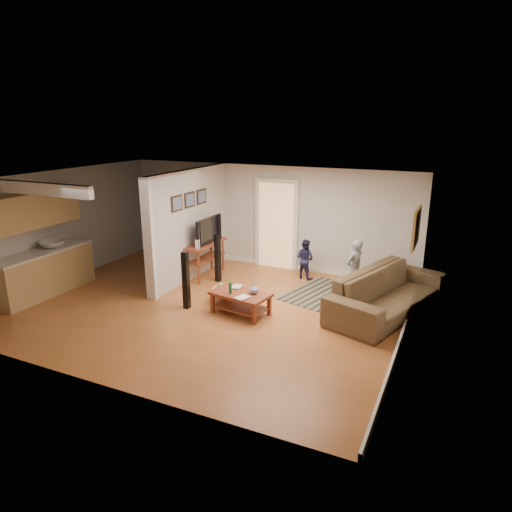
{
  "coord_description": "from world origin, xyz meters",
  "views": [
    {
      "loc": [
        4.41,
        -7.16,
        3.56
      ],
      "look_at": [
        0.98,
        0.26,
        1.1
      ],
      "focal_mm": 32.0,
      "sensor_mm": 36.0,
      "label": 1
    }
  ],
  "objects_px": {
    "child": "(352,297)",
    "speaker_right": "(218,258)",
    "coffee_table": "(242,297)",
    "tv_console": "(205,246)",
    "toddler": "(304,278)",
    "toy_basket": "(223,294)",
    "sofa": "(386,313)",
    "speaker_left": "(186,280)"
  },
  "relations": [
    {
      "from": "sofa",
      "to": "speaker_right",
      "type": "relative_size",
      "value": 2.57
    },
    {
      "from": "tv_console",
      "to": "coffee_table",
      "type": "bearing_deg",
      "value": -42.67
    },
    {
      "from": "tv_console",
      "to": "speaker_left",
      "type": "xyz_separation_m",
      "value": [
        0.64,
        -1.8,
        -0.17
      ]
    },
    {
      "from": "child",
      "to": "speaker_right",
      "type": "bearing_deg",
      "value": -59.93
    },
    {
      "from": "sofa",
      "to": "coffee_table",
      "type": "height_order",
      "value": "coffee_table"
    },
    {
      "from": "coffee_table",
      "to": "child",
      "type": "relative_size",
      "value": 0.95
    },
    {
      "from": "sofa",
      "to": "tv_console",
      "type": "height_order",
      "value": "tv_console"
    },
    {
      "from": "coffee_table",
      "to": "speaker_left",
      "type": "distance_m",
      "value": 1.14
    },
    {
      "from": "coffee_table",
      "to": "speaker_right",
      "type": "distance_m",
      "value": 1.92
    },
    {
      "from": "child",
      "to": "toy_basket",
      "type": "bearing_deg",
      "value": -36.03
    },
    {
      "from": "coffee_table",
      "to": "tv_console",
      "type": "height_order",
      "value": "tv_console"
    },
    {
      "from": "toy_basket",
      "to": "tv_console",
      "type": "bearing_deg",
      "value": 132.91
    },
    {
      "from": "speaker_right",
      "to": "speaker_left",
      "type": "bearing_deg",
      "value": -67.73
    },
    {
      "from": "coffee_table",
      "to": "tv_console",
      "type": "distance_m",
      "value": 2.4
    },
    {
      "from": "toddler",
      "to": "toy_basket",
      "type": "bearing_deg",
      "value": 78.79
    },
    {
      "from": "child",
      "to": "toddler",
      "type": "xyz_separation_m",
      "value": [
        -1.31,
        0.73,
        0.0
      ]
    },
    {
      "from": "child",
      "to": "toddler",
      "type": "relative_size",
      "value": 1.33
    },
    {
      "from": "speaker_right",
      "to": "child",
      "type": "distance_m",
      "value": 3.09
    },
    {
      "from": "sofa",
      "to": "speaker_left",
      "type": "height_order",
      "value": "speaker_left"
    },
    {
      "from": "sofa",
      "to": "toddler",
      "type": "relative_size",
      "value": 3.03
    },
    {
      "from": "speaker_right",
      "to": "child",
      "type": "relative_size",
      "value": 0.88
    },
    {
      "from": "tv_console",
      "to": "toddler",
      "type": "xyz_separation_m",
      "value": [
        2.16,
        0.83,
        -0.74
      ]
    },
    {
      "from": "toy_basket",
      "to": "toddler",
      "type": "height_order",
      "value": "toddler"
    },
    {
      "from": "coffee_table",
      "to": "toy_basket",
      "type": "bearing_deg",
      "value": 147.98
    },
    {
      "from": "sofa",
      "to": "toddler",
      "type": "height_order",
      "value": "toddler"
    },
    {
      "from": "tv_console",
      "to": "speaker_right",
      "type": "height_order",
      "value": "tv_console"
    },
    {
      "from": "toy_basket",
      "to": "toddler",
      "type": "relative_size",
      "value": 0.48
    },
    {
      "from": "child",
      "to": "toddler",
      "type": "bearing_deg",
      "value": -94.77
    },
    {
      "from": "speaker_left",
      "to": "speaker_right",
      "type": "relative_size",
      "value": 1.04
    },
    {
      "from": "child",
      "to": "toddler",
      "type": "height_order",
      "value": "child"
    },
    {
      "from": "tv_console",
      "to": "speaker_left",
      "type": "height_order",
      "value": "speaker_left"
    },
    {
      "from": "speaker_right",
      "to": "toy_basket",
      "type": "relative_size",
      "value": 2.44
    },
    {
      "from": "speaker_right",
      "to": "toddler",
      "type": "height_order",
      "value": "speaker_right"
    },
    {
      "from": "coffee_table",
      "to": "tv_console",
      "type": "xyz_separation_m",
      "value": [
        -1.74,
        1.6,
        0.41
      ]
    },
    {
      "from": "speaker_right",
      "to": "child",
      "type": "height_order",
      "value": "speaker_right"
    },
    {
      "from": "child",
      "to": "coffee_table",
      "type": "bearing_deg",
      "value": -21.03
    },
    {
      "from": "sofa",
      "to": "child",
      "type": "xyz_separation_m",
      "value": [
        -0.77,
        0.5,
        0.0
      ]
    },
    {
      "from": "child",
      "to": "speaker_left",
      "type": "bearing_deg",
      "value": -31.69
    },
    {
      "from": "coffee_table",
      "to": "child",
      "type": "bearing_deg",
      "value": 44.62
    },
    {
      "from": "child",
      "to": "tv_console",
      "type": "bearing_deg",
      "value": -63.91
    },
    {
      "from": "speaker_left",
      "to": "toddler",
      "type": "height_order",
      "value": "speaker_left"
    },
    {
      "from": "coffee_table",
      "to": "speaker_right",
      "type": "bearing_deg",
      "value": 132.85
    }
  ]
}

